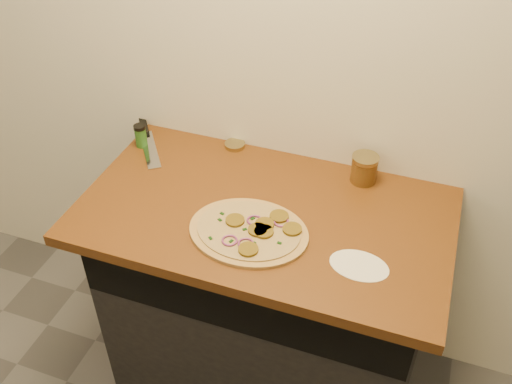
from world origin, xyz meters
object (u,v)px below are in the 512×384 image
at_px(pizza, 250,231).
at_px(spice_shaker, 141,136).
at_px(chefs_knife, 147,136).
at_px(salsa_jar, 364,169).

relative_size(pizza, spice_shaker, 4.18).
xyz_separation_m(chefs_knife, spice_shaker, (0.01, -0.05, 0.04)).
bearing_deg(salsa_jar, spice_shaker, -175.21).
distance_m(pizza, spice_shaker, 0.63).
relative_size(pizza, chefs_knife, 1.19).
bearing_deg(spice_shaker, pizza, -29.83).
bearing_deg(pizza, chefs_knife, 146.55).
xyz_separation_m(pizza, spice_shaker, (-0.54, 0.31, 0.04)).
bearing_deg(salsa_jar, chefs_knife, -179.02).
height_order(salsa_jar, spice_shaker, salsa_jar).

